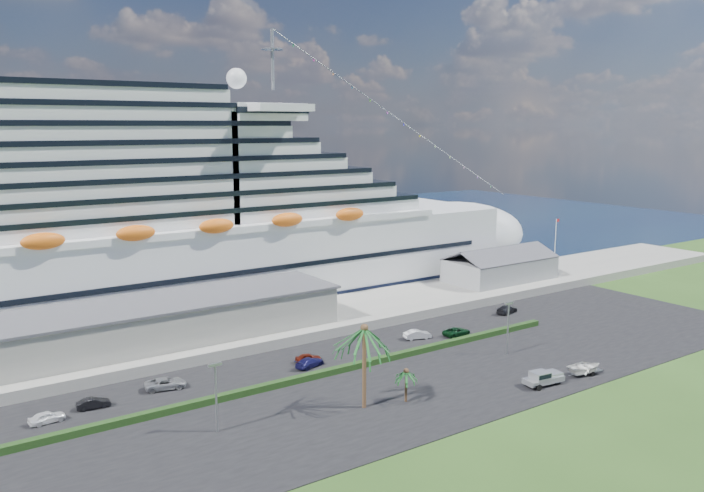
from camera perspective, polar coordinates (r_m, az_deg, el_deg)
ground at (r=91.39m, az=7.75°, el=-12.62°), size 420.00×420.00×0.00m
asphalt_lot at (r=99.16m, az=3.41°, el=-10.65°), size 140.00×38.00×0.12m
wharf at (r=121.87m, az=-5.04°, el=-6.28°), size 240.00×20.00×1.80m
water at (r=203.42m, az=-17.63°, el=-0.37°), size 420.00×160.00×0.02m
cruise_ship at (r=132.27m, az=-18.51°, el=1.53°), size 191.00×38.00×54.00m
terminal_building at (r=111.14m, az=-16.42°, el=-6.07°), size 61.00×15.00×6.30m
port_shed at (r=152.59m, az=12.20°, el=-1.79°), size 24.00×12.31×7.37m
flagpole at (r=165.31m, az=16.55°, el=0.29°), size 1.08×0.16×12.00m
hedge at (r=98.50m, az=-2.15°, el=-10.47°), size 88.00×1.10×0.90m
lamp_post_left at (r=81.49m, az=-11.25°, el=-11.55°), size 1.60×0.35×8.27m
lamp_post_right at (r=108.41m, az=12.85°, el=-6.13°), size 1.60×0.35×8.27m
palm_tall at (r=85.20m, az=1.03°, el=-7.63°), size 8.82×8.82×11.13m
palm_short at (r=89.05m, az=4.52°, el=-10.64°), size 3.53×3.53×4.56m
parked_car_0 at (r=91.42m, az=-24.03°, el=-12.87°), size 4.28×2.04×1.41m
parked_car_1 at (r=93.60m, az=-20.70°, el=-12.12°), size 4.21×1.86×1.34m
parked_car_2 at (r=97.00m, az=-15.23°, el=-10.97°), size 5.84×3.59×1.51m
parked_car_3 at (r=101.87m, az=-3.54°, el=-9.62°), size 5.18×3.20×1.40m
parked_car_4 at (r=103.88m, az=-3.66°, el=-9.26°), size 4.13×2.54×1.31m
parked_car_5 at (r=114.84m, az=5.45°, el=-7.33°), size 4.85×2.88×1.51m
parked_car_6 at (r=117.42m, az=8.69°, el=-7.04°), size 5.01×2.32×1.39m
parked_car_7 at (r=132.64m, az=12.74°, el=-5.16°), size 5.44×3.10×1.49m
pickup_truck at (r=98.26m, az=15.59°, el=-10.47°), size 6.10×2.85×2.07m
boat_trailer at (r=103.85m, az=18.83°, el=-9.50°), size 6.33×4.62×1.76m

